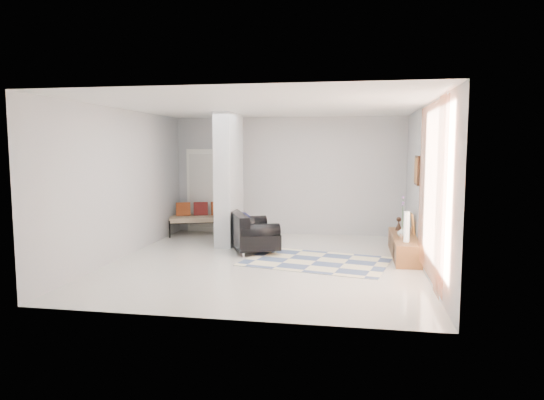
# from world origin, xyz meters

# --- Properties ---
(floor) EXTENTS (6.00, 6.00, 0.00)m
(floor) POSITION_xyz_m (0.00, 0.00, 0.00)
(floor) COLOR silver
(floor) RESTS_ON ground
(ceiling) EXTENTS (6.00, 6.00, 0.00)m
(ceiling) POSITION_xyz_m (0.00, 0.00, 2.80)
(ceiling) COLOR white
(ceiling) RESTS_ON wall_back
(wall_back) EXTENTS (6.00, 0.00, 6.00)m
(wall_back) POSITION_xyz_m (0.00, 3.00, 1.40)
(wall_back) COLOR #B6B7BA
(wall_back) RESTS_ON ground
(wall_front) EXTENTS (6.00, 0.00, 6.00)m
(wall_front) POSITION_xyz_m (0.00, -3.00, 1.40)
(wall_front) COLOR #B6B7BA
(wall_front) RESTS_ON ground
(wall_left) EXTENTS (0.00, 6.00, 6.00)m
(wall_left) POSITION_xyz_m (-2.75, 0.00, 1.40)
(wall_left) COLOR #B6B7BA
(wall_left) RESTS_ON ground
(wall_right) EXTENTS (0.00, 6.00, 6.00)m
(wall_right) POSITION_xyz_m (2.75, 0.00, 1.40)
(wall_right) COLOR #B6B7BA
(wall_right) RESTS_ON ground
(partition_column) EXTENTS (0.35, 1.20, 2.80)m
(partition_column) POSITION_xyz_m (-1.10, 1.60, 1.40)
(partition_column) COLOR #B8BDC0
(partition_column) RESTS_ON floor
(hallway_door) EXTENTS (0.85, 0.06, 2.04)m
(hallway_door) POSITION_xyz_m (-2.10, 2.96, 1.02)
(hallway_door) COLOR white
(hallway_door) RESTS_ON floor
(curtain) EXTENTS (0.00, 2.55, 2.55)m
(curtain) POSITION_xyz_m (2.67, -1.15, 1.45)
(curtain) COLOR orange
(curtain) RESTS_ON wall_right
(wall_art) EXTENTS (0.04, 0.45, 0.55)m
(wall_art) POSITION_xyz_m (2.72, 0.90, 1.65)
(wall_art) COLOR #361C0E
(wall_art) RESTS_ON wall_right
(media_console) EXTENTS (0.45, 2.06, 0.80)m
(media_console) POSITION_xyz_m (2.52, 0.90, 0.20)
(media_console) COLOR brown
(media_console) RESTS_ON floor
(loveseat) EXTENTS (1.29, 1.59, 0.76)m
(loveseat) POSITION_xyz_m (-0.49, 0.97, 0.36)
(loveseat) COLOR silver
(loveseat) RESTS_ON floor
(daybed) EXTENTS (1.97, 1.35, 0.77)m
(daybed) POSITION_xyz_m (-1.93, 2.61, 0.41)
(daybed) COLOR black
(daybed) RESTS_ON floor
(area_rug) EXTENTS (2.84, 2.19, 0.01)m
(area_rug) POSITION_xyz_m (0.90, 0.19, 0.01)
(area_rug) COLOR beige
(area_rug) RESTS_ON floor
(cylinder_lamp) EXTENTS (0.10, 0.10, 0.55)m
(cylinder_lamp) POSITION_xyz_m (2.50, 0.30, 0.67)
(cylinder_lamp) COLOR silver
(cylinder_lamp) RESTS_ON media_console
(bronze_figurine) EXTENTS (0.13, 0.13, 0.27)m
(bronze_figurine) POSITION_xyz_m (2.47, 1.53, 0.53)
(bronze_figurine) COLOR #331F16
(bronze_figurine) RESTS_ON media_console
(vase) EXTENTS (0.21, 0.21, 0.19)m
(vase) POSITION_xyz_m (2.47, 0.78, 0.50)
(vase) COLOR silver
(vase) RESTS_ON media_console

